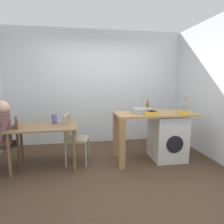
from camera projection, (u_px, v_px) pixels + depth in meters
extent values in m
plane|color=#4C3826|center=(107.00, 173.00, 3.14)|extent=(5.46, 5.46, 0.00)
cube|color=silver|center=(96.00, 88.00, 4.63)|extent=(4.60, 0.10, 2.70)
cube|color=olive|center=(45.00, 126.00, 3.30)|extent=(1.10, 0.76, 0.03)
cylinder|color=brown|center=(9.00, 156.00, 2.96)|extent=(0.05, 0.05, 0.71)
cylinder|color=brown|center=(74.00, 152.00, 3.12)|extent=(0.05, 0.05, 0.71)
cylinder|color=brown|center=(22.00, 142.00, 3.60)|extent=(0.05, 0.05, 0.71)
cylinder|color=brown|center=(75.00, 140.00, 3.77)|extent=(0.05, 0.05, 0.71)
cube|color=#4C3323|center=(6.00, 145.00, 3.15)|extent=(0.51, 0.51, 0.04)
cube|color=#4C3323|center=(17.00, 131.00, 3.19)|extent=(0.15, 0.37, 0.45)
cylinder|color=#4C3323|center=(19.00, 160.00, 3.11)|extent=(0.04, 0.04, 0.45)
cylinder|color=#4C3323|center=(18.00, 153.00, 3.42)|extent=(0.04, 0.04, 0.45)
cube|color=gray|center=(77.00, 139.00, 3.49)|extent=(0.46, 0.46, 0.04)
cube|color=gray|center=(67.00, 127.00, 3.45)|extent=(0.10, 0.38, 0.45)
cylinder|color=gray|center=(89.00, 147.00, 3.70)|extent=(0.04, 0.04, 0.45)
cylinder|color=gray|center=(86.00, 154.00, 3.35)|extent=(0.04, 0.04, 0.45)
cylinder|color=gray|center=(70.00, 147.00, 3.70)|extent=(0.04, 0.04, 0.45)
cylinder|color=gray|center=(66.00, 154.00, 3.35)|extent=(0.04, 0.04, 0.45)
cube|color=brown|center=(4.00, 128.00, 3.10)|extent=(0.30, 0.39, 0.52)
cylinder|color=brown|center=(2.00, 132.00, 2.91)|extent=(0.21, 0.14, 0.31)
cylinder|color=brown|center=(3.00, 126.00, 3.27)|extent=(0.21, 0.14, 0.31)
sphere|color=beige|center=(2.00, 107.00, 3.04)|extent=(0.21, 0.21, 0.21)
cube|color=tan|center=(155.00, 114.00, 3.55)|extent=(1.50, 0.68, 0.04)
cube|color=#A07749|center=(122.00, 144.00, 3.23)|extent=(0.10, 0.10, 0.88)
cube|color=#A07749|center=(116.00, 135.00, 3.79)|extent=(0.10, 0.10, 0.88)
cube|color=silver|center=(167.00, 137.00, 3.67)|extent=(0.60, 0.60, 0.86)
cylinder|color=black|center=(175.00, 144.00, 3.38)|extent=(0.32, 0.02, 0.32)
cube|color=#B2B2B7|center=(176.00, 122.00, 3.32)|extent=(0.54, 0.01, 0.08)
cylinder|color=#9EA0A5|center=(142.00, 111.00, 3.50)|extent=(0.38, 0.38, 0.09)
cylinder|color=#B2B2B7|center=(139.00, 104.00, 3.66)|extent=(0.02, 0.02, 0.28)
cylinder|color=brown|center=(147.00, 107.00, 3.66)|extent=(0.06, 0.06, 0.17)
cone|color=brown|center=(148.00, 102.00, 3.64)|extent=(0.05, 0.05, 0.05)
cylinder|color=#262626|center=(148.00, 100.00, 3.64)|extent=(0.02, 0.02, 0.02)
cylinder|color=gold|center=(151.00, 113.00, 3.32)|extent=(0.24, 0.24, 0.07)
cylinder|color=olive|center=(151.00, 112.00, 3.32)|extent=(0.19, 0.19, 0.03)
cylinder|color=gray|center=(185.00, 108.00, 3.69)|extent=(0.11, 0.11, 0.13)
cylinder|color=#99724C|center=(184.00, 101.00, 3.68)|extent=(0.01, 0.04, 0.18)
cylinder|color=#99724C|center=(187.00, 101.00, 3.66)|extent=(0.01, 0.05, 0.18)
cylinder|color=gold|center=(184.00, 112.00, 3.41)|extent=(0.20, 0.20, 0.05)
cylinder|color=olive|center=(184.00, 112.00, 3.40)|extent=(0.16, 0.16, 0.03)
cylinder|color=slate|center=(54.00, 119.00, 3.41)|extent=(0.09, 0.09, 0.18)
cube|color=#B2B2B7|center=(155.00, 113.00, 3.44)|extent=(0.15, 0.06, 0.01)
cube|color=#262628|center=(155.00, 113.00, 3.44)|extent=(0.15, 0.06, 0.01)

